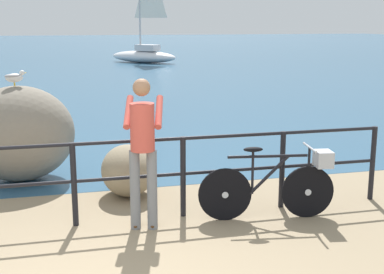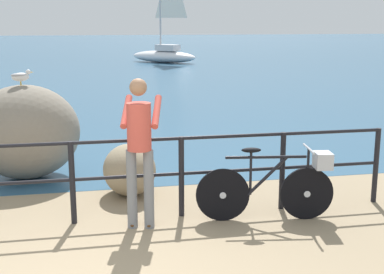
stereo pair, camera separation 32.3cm
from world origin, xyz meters
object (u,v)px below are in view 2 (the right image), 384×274
object	(u,v)px
breakwater_boulder_right	(129,170)
person_at_railing	(140,146)
breakwater_boulder_main	(25,132)
sailboat	(164,51)
bicycle	(277,184)
seagull	(21,76)

from	to	relation	value
breakwater_boulder_right	person_at_railing	bearing A→B (deg)	-88.85
breakwater_boulder_main	sailboat	bearing A→B (deg)	76.28
breakwater_boulder_main	bicycle	bearing A→B (deg)	-38.14
sailboat	bicycle	bearing A→B (deg)	128.11
bicycle	person_at_railing	world-z (taller)	person_at_railing
sailboat	breakwater_boulder_main	bearing A→B (deg)	119.86
breakwater_boulder_right	seagull	xyz separation A→B (m)	(-1.51, 1.11, 1.24)
breakwater_boulder_main	breakwater_boulder_right	world-z (taller)	breakwater_boulder_main
breakwater_boulder_right	bicycle	bearing A→B (deg)	-38.83
bicycle	person_at_railing	distance (m)	1.75
bicycle	sailboat	world-z (taller)	sailboat
breakwater_boulder_right	sailboat	size ratio (longest dim) A/B	0.15
bicycle	person_at_railing	xyz separation A→B (m)	(-1.67, 0.09, 0.53)
bicycle	person_at_railing	bearing A→B (deg)	-174.68
breakwater_boulder_right	seagull	distance (m)	2.25
breakwater_boulder_right	sailboat	bearing A→B (deg)	80.31
breakwater_boulder_right	breakwater_boulder_main	bearing A→B (deg)	142.66
breakwater_boulder_main	sailboat	world-z (taller)	sailboat
breakwater_boulder_right	sailboat	world-z (taller)	sailboat
bicycle	sailboat	distance (m)	25.76
breakwater_boulder_main	sailboat	xyz separation A→B (m)	(5.65, 23.14, -0.02)
breakwater_boulder_main	seagull	distance (m)	0.87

